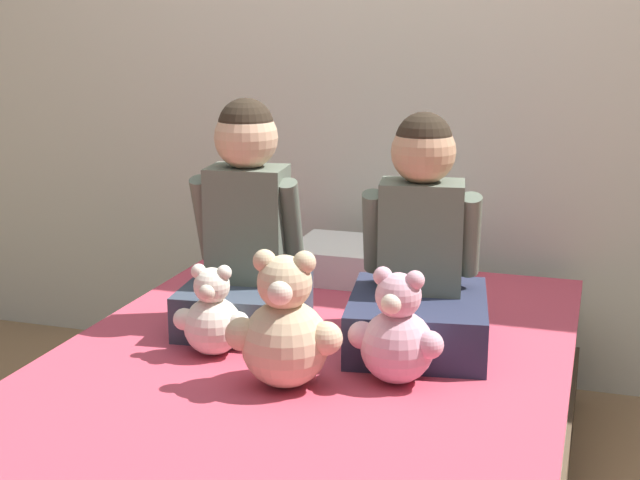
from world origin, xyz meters
TOP-DOWN VIEW (x-y plane):
  - wall_behind_bed at (0.00, 1.15)m, footprint 8.00×0.06m
  - bed at (0.00, 0.00)m, footprint 1.30×2.04m
  - child_on_left at (-0.24, 0.29)m, footprint 0.35×0.37m
  - child_on_right at (0.25, 0.29)m, footprint 0.41×0.45m
  - teddy_bear_held_by_left_child at (-0.24, 0.05)m, footprint 0.20×0.15m
  - teddy_bear_held_by_right_child at (0.25, 0.02)m, footprint 0.23×0.17m
  - teddy_bear_between_children at (0.01, -0.08)m, footprint 0.27×0.21m
  - pillow_at_headboard at (0.00, 0.83)m, footprint 0.54×0.32m

SIDE VIEW (x-z plane):
  - bed at x=0.00m, z-range 0.00..0.43m
  - pillow_at_headboard at x=0.00m, z-range 0.43..0.54m
  - teddy_bear_held_by_left_child at x=-0.24m, z-range 0.41..0.65m
  - teddy_bear_held_by_right_child at x=0.25m, z-range 0.41..0.68m
  - teddy_bear_between_children at x=0.01m, z-range 0.40..0.73m
  - child_on_right at x=0.25m, z-range 0.35..0.95m
  - child_on_left at x=-0.24m, z-range 0.38..1.00m
  - wall_behind_bed at x=0.00m, z-range 0.00..2.50m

